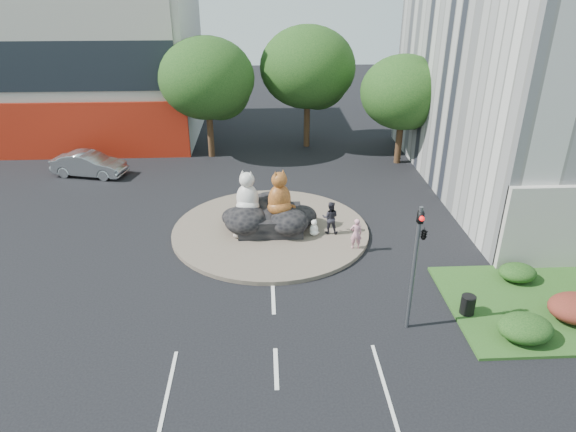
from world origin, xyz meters
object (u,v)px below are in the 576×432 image
cat_white (247,191)px  pedestrian_pink (356,234)px  kitten_white (314,227)px  pedestrian_dark (330,218)px  cat_tabby (279,192)px  parked_car (89,164)px  litter_bin (468,305)px  kitten_calico (237,230)px

cat_white → pedestrian_pink: 5.79m
kitten_white → pedestrian_pink: pedestrian_pink is taller
pedestrian_pink → pedestrian_dark: size_ratio=0.91×
cat_tabby → kitten_white: 2.44m
kitten_white → pedestrian_dark: bearing=-11.6°
pedestrian_dark → parked_car: 17.20m
kitten_white → cat_tabby: bearing=135.9°
cat_white → kitten_white: bearing=8.0°
litter_bin → kitten_white: bearing=128.8°
kitten_white → parked_car: (-13.75, 9.30, 0.15)m
cat_white → litter_bin: cat_white is taller
parked_car → litter_bin: bearing=-116.6°
parked_car → pedestrian_dark: bearing=-108.9°
pedestrian_dark → parked_car: size_ratio=0.36×
kitten_white → pedestrian_dark: pedestrian_dark is taller
kitten_white → litter_bin: (5.34, -6.64, -0.12)m
kitten_white → litter_bin: bearing=-73.1°
pedestrian_dark → cat_tabby: bearing=-2.5°
kitten_white → litter_bin: size_ratio=1.11×
kitten_calico → parked_car: 13.69m
kitten_white → pedestrian_pink: (1.84, -1.46, 0.34)m
cat_white → pedestrian_pink: (5.12, -2.41, -1.24)m
kitten_calico → parked_car: bearing=-176.1°
kitten_calico → pedestrian_dark: bearing=50.7°
cat_tabby → pedestrian_pink: size_ratio=1.50×
pedestrian_dark → kitten_calico: bearing=13.0°
kitten_white → pedestrian_pink: bearing=-60.4°
cat_white → litter_bin: bearing=-17.2°
cat_white → kitten_white: size_ratio=2.61×
litter_bin → cat_white: bearing=138.7°
kitten_white → litter_bin: kitten_white is taller
kitten_calico → litter_bin: bearing=11.9°
pedestrian_pink → litter_bin: bearing=126.0°
kitten_calico → litter_bin: (9.15, -6.52, -0.12)m
pedestrian_pink → litter_bin: (3.50, -5.18, -0.47)m
cat_white → litter_bin: 11.61m
cat_tabby → pedestrian_pink: bearing=-65.2°
kitten_calico → parked_car: size_ratio=0.18×
parked_car → kitten_white: bearing=-110.8°
cat_white → cat_tabby: cat_tabby is taller
kitten_calico → kitten_white: 3.81m
cat_white → kitten_white: (3.28, -0.94, -1.58)m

